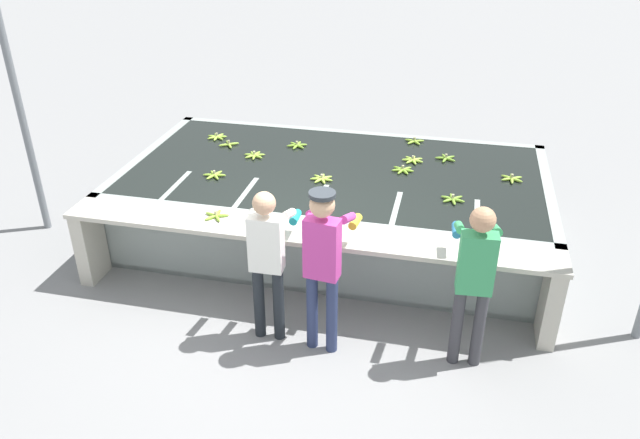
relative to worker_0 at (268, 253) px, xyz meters
The scene contains 21 objects.
ground_plane 1.03m from the worker_0, 56.71° to the left, with size 80.00×80.00×0.00m, color gray.
wash_tank 2.21m from the worker_0, 84.52° to the left, with size 5.18×2.78×0.92m.
work_ledge 0.65m from the worker_0, 69.11° to the left, with size 5.18×0.45×0.92m.
worker_0 is the anchor object (origin of this frame).
worker_1 0.56m from the worker_0, ahead, with size 0.46×0.74×1.70m.
worker_2 1.91m from the worker_0, ahead, with size 0.44×0.72×1.66m.
banana_bunch_floating_0 2.84m from the worker_0, 66.81° to the left, with size 0.28×0.28×0.08m.
banana_bunch_floating_1 2.92m from the worker_0, 117.47° to the left, with size 0.26×0.26×0.08m.
banana_bunch_floating_2 2.81m from the worker_0, 99.14° to the left, with size 0.27×0.28×0.08m.
banana_bunch_floating_3 2.31m from the worker_0, 43.97° to the left, with size 0.28×0.28×0.08m.
banana_bunch_floating_4 1.81m from the worker_0, 86.32° to the left, with size 0.28×0.28×0.08m.
banana_bunch_floating_5 2.50m from the worker_0, 65.71° to the left, with size 0.28×0.28×0.08m.
banana_bunch_floating_6 3.25m from the worker_0, 119.69° to the left, with size 0.28×0.28×0.08m.
banana_bunch_floating_7 3.45m from the worker_0, 71.80° to the left, with size 0.28×0.27×0.08m.
banana_bunch_floating_8 2.48m from the worker_0, 111.18° to the left, with size 0.28×0.28×0.08m.
banana_bunch_floating_9 3.16m from the worker_0, 61.08° to the left, with size 0.27×0.28×0.08m.
banana_bunch_floating_10 3.28m from the worker_0, 44.86° to the left, with size 0.26×0.28×0.08m.
banana_bunch_floating_11 1.99m from the worker_0, 125.95° to the left, with size 0.28×0.28×0.08m.
banana_bunch_ledge_0 0.99m from the worker_0, 140.57° to the left, with size 0.28×0.26×0.08m.
knife_0 0.61m from the worker_0, 111.94° to the left, with size 0.31×0.22×0.02m.
support_post_left 3.89m from the worker_0, 157.62° to the left, with size 0.09×0.09×3.20m.
Camera 1 is at (1.41, -5.10, 4.05)m, focal length 35.00 mm.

